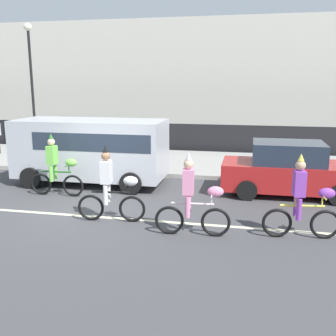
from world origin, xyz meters
The scene contains 12 objects.
ground_plane centered at (0.00, 0.00, 0.00)m, with size 80.00×80.00×0.00m, color #424244.
road_centre_line centered at (0.00, -0.50, 0.00)m, with size 36.00×0.14×0.01m, color beige.
sidewalk_curb centered at (0.00, 6.50, 0.07)m, with size 60.00×5.00×0.15m, color #9E9B93.
fence_line centered at (0.00, 9.40, 0.70)m, with size 40.00×0.08×1.40m, color black.
building_backdrop centered at (-1.73, 18.00, 3.54)m, with size 28.00×8.00×7.08m, color beige.
parade_cyclist_lime centered at (-1.52, 1.11, 0.84)m, with size 1.72×0.50×1.92m.
parade_cyclist_zebra centered at (0.89, -0.70, 0.84)m, with size 1.72×0.50×1.92m.
parade_cyclist_pink centered at (3.01, -1.21, 0.84)m, with size 1.72×0.50×1.92m.
parade_cyclist_purple centered at (5.40, -0.87, 0.84)m, with size 1.72×0.51×1.92m.
parked_van_silver centered at (-0.98, 2.70, 1.28)m, with size 5.00×2.22×2.18m.
parked_car_red centered at (5.42, 2.66, 0.78)m, with size 4.10×1.92×1.64m.
street_lamp_post centered at (-5.83, 7.38, 3.99)m, with size 0.36×0.36×5.86m.
Camera 1 is at (4.17, -9.57, 3.43)m, focal length 42.00 mm.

